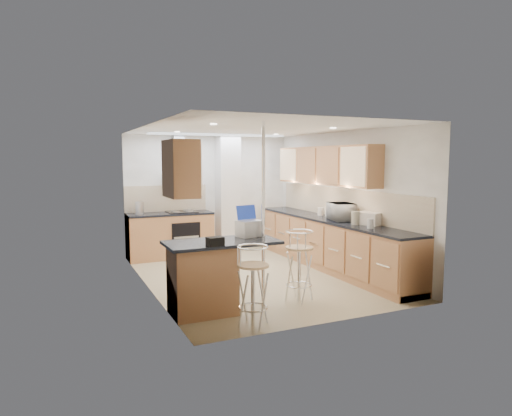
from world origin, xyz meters
name	(u,v)px	position (x,y,z in m)	size (l,w,h in m)	color
ground	(255,276)	(0.00, 0.00, 0.00)	(4.80, 4.80, 0.00)	tan
room_shell	(263,185)	(0.32, 0.38, 1.54)	(3.64, 4.84, 2.51)	silver
right_counter	(329,243)	(1.50, 0.00, 0.46)	(0.63, 4.40, 0.92)	#BB734A
back_counter	(170,235)	(-0.95, 2.10, 0.46)	(1.70, 0.63, 0.92)	#BB734A
peninsula	(222,276)	(-1.12, -1.45, 0.48)	(1.47, 0.72, 0.94)	#BB734A
microwave	(342,212)	(1.55, -0.30, 1.07)	(0.56, 0.38, 0.31)	silver
laptop	(249,228)	(-0.66, -1.28, 1.05)	(0.33, 0.24, 0.22)	#ADB1B6
bag	(215,241)	(-1.32, -1.73, 0.99)	(0.20, 0.14, 0.11)	black
bar_stool_near	(253,286)	(-0.97, -2.10, 0.49)	(0.40, 0.40, 0.98)	tan
bar_stool_end	(299,266)	(0.02, -1.48, 0.51)	(0.41, 0.41, 1.01)	tan
jar_a	(328,212)	(1.66, 0.29, 1.01)	(0.12, 0.12, 0.18)	silver
jar_b	(321,211)	(1.60, 0.47, 1.00)	(0.11, 0.11, 0.15)	silver
jar_c	(356,218)	(1.46, -0.82, 1.03)	(0.14, 0.14, 0.22)	#B2AB8E
jar_d	(370,224)	(1.41, -1.27, 1.00)	(0.10, 0.10, 0.15)	silver
bread_bin	(370,218)	(1.67, -0.93, 1.02)	(0.31, 0.40, 0.21)	silver
kettle	(139,208)	(-1.55, 2.10, 1.04)	(0.16, 0.16, 0.25)	#B3B5B8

